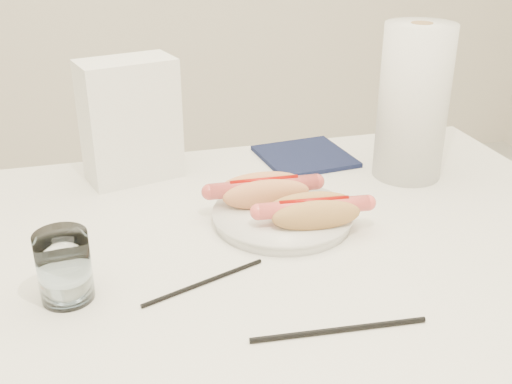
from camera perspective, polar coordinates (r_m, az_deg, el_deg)
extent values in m
cube|color=white|center=(0.96, -1.19, -5.76)|extent=(1.20, 0.80, 0.04)
cylinder|color=silver|center=(1.61, 15.03, -8.45)|extent=(0.04, 0.04, 0.71)
cylinder|color=white|center=(1.00, 2.46, -2.37)|extent=(0.27, 0.27, 0.02)
ellipsoid|color=#E9945D|center=(1.00, 0.96, -0.22)|extent=(0.15, 0.04, 0.05)
ellipsoid|color=#E9945D|center=(1.03, 0.52, 0.55)|extent=(0.15, 0.04, 0.05)
ellipsoid|color=#E9945D|center=(1.02, 0.73, -0.40)|extent=(0.13, 0.06, 0.03)
cylinder|color=#C54945|center=(1.02, 0.74, 0.49)|extent=(0.18, 0.03, 0.03)
cylinder|color=#990A05|center=(1.01, 0.74, 1.07)|extent=(0.11, 0.01, 0.01)
ellipsoid|color=tan|center=(0.94, 5.56, -2.14)|extent=(0.14, 0.05, 0.05)
ellipsoid|color=tan|center=(0.97, 5.07, -1.30)|extent=(0.14, 0.05, 0.05)
ellipsoid|color=tan|center=(0.96, 5.29, -2.30)|extent=(0.13, 0.06, 0.03)
cylinder|color=#F15955|center=(0.95, 5.33, -1.40)|extent=(0.17, 0.04, 0.03)
cylinder|color=#990A05|center=(0.95, 5.35, -0.81)|extent=(0.11, 0.02, 0.01)
cylinder|color=silver|center=(0.84, -17.17, -6.56)|extent=(0.07, 0.07, 0.10)
cylinder|color=black|center=(0.85, -4.76, -8.24)|extent=(0.18, 0.07, 0.01)
cylinder|color=black|center=(0.77, 7.64, -12.40)|extent=(0.22, 0.02, 0.01)
cube|color=white|center=(1.16, -11.46, 6.46)|extent=(0.18, 0.13, 0.22)
cube|color=#101633|center=(1.26, 4.50, 3.28)|extent=(0.19, 0.19, 0.01)
cylinder|color=silver|center=(1.17, 14.21, 7.93)|extent=(0.14, 0.14, 0.28)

